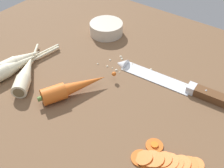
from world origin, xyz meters
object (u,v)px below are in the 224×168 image
object	(u,v)px
parsnip_mid_left	(26,74)
carrot_slice_stray_near	(154,145)
prep_bowl	(106,28)
chefs_knife	(170,82)
carrot_slice_stack	(166,162)
parsnip_mid_right	(21,60)
parsnip_front	(14,67)
carrot_slice_stray_mid	(144,161)
whole_carrot	(72,88)

from	to	relation	value
parsnip_mid_left	carrot_slice_stray_near	distance (cm)	39.33
prep_bowl	chefs_knife	bearing A→B (deg)	-18.85
carrot_slice_stack	prep_bowl	bearing A→B (deg)	140.58
carrot_slice_stack	prep_bowl	distance (cm)	52.25
parsnip_mid_right	carrot_slice_stack	distance (cm)	49.42
parsnip_front	parsnip_mid_left	size ratio (longest dim) A/B	1.15
parsnip_mid_left	carrot_slice_stack	xyz separation A→B (cm)	(43.37, -1.21, -0.53)
chefs_knife	carrot_slice_stray_mid	xyz separation A→B (cm)	(7.13, -24.99, -0.29)
chefs_knife	carrot_slice_stray_mid	distance (cm)	25.99
whole_carrot	parsnip_front	bearing A→B (deg)	-170.96
parsnip_mid_right	carrot_slice_stack	bearing A→B (deg)	-5.36
parsnip_mid_left	carrot_slice_stray_near	xyz separation A→B (cm)	(39.26, 1.66, -1.62)
chefs_knife	parsnip_front	bearing A→B (deg)	-149.95
whole_carrot	parsnip_mid_left	distance (cm)	14.46
chefs_knife	parsnip_front	xyz separation A→B (cm)	(-37.41, -21.65, 1.33)
chefs_knife	carrot_slice_stack	xyz separation A→B (cm)	(10.97, -23.15, 0.80)
parsnip_front	carrot_slice_stray_near	size ratio (longest dim) A/B	5.98
chefs_knife	prep_bowl	world-z (taller)	prep_bowl
chefs_knife	prep_bowl	size ratio (longest dim) A/B	3.17
chefs_knife	carrot_slice_stray_mid	world-z (taller)	chefs_knife
whole_carrot	carrot_slice_stack	xyz separation A→B (cm)	(29.30, -4.53, -0.65)
parsnip_front	carrot_slice_stack	bearing A→B (deg)	-1.78
chefs_knife	parsnip_front	size ratio (longest dim) A/B	1.53
parsnip_mid_right	carrot_slice_stray_mid	bearing A→B (deg)	-8.11
parsnip_mid_left	carrot_slice_stray_near	bearing A→B (deg)	2.42
whole_carrot	carrot_slice_stack	bearing A→B (deg)	-8.80
chefs_knife	carrot_slice_stray_near	world-z (taller)	chefs_knife
carrot_slice_stray_mid	prep_bowl	world-z (taller)	prep_bowl
chefs_knife	parsnip_mid_left	xyz separation A→B (cm)	(-32.40, -21.94, 1.33)
prep_bowl	parsnip_front	bearing A→B (deg)	-104.21
carrot_slice_stack	carrot_slice_stray_mid	world-z (taller)	carrot_slice_stack
parsnip_front	prep_bowl	distance (cm)	32.68
whole_carrot	carrot_slice_stray_near	world-z (taller)	whole_carrot
carrot_slice_stray_mid	parsnip_mid_left	bearing A→B (deg)	175.59
chefs_knife	parsnip_mid_right	world-z (taller)	parsnip_mid_right
parsnip_front	carrot_slice_stack	world-z (taller)	parsnip_front
carrot_slice_stray_near	whole_carrot	bearing A→B (deg)	176.21
parsnip_mid_left	prep_bowl	world-z (taller)	same
carrot_slice_stray_mid	whole_carrot	bearing A→B (deg)	165.93
carrot_slice_stack	carrot_slice_stray_near	bearing A→B (deg)	145.10
whole_carrot	carrot_slice_stray_near	distance (cm)	25.30
chefs_knife	parsnip_mid_right	size ratio (longest dim) A/B	1.80
parsnip_front	parsnip_mid_right	size ratio (longest dim) A/B	1.18
parsnip_mid_right	carrot_slice_stack	world-z (taller)	parsnip_mid_right
carrot_slice_stray_near	prep_bowl	bearing A→B (deg)	140.10
parsnip_mid_left	chefs_knife	bearing A→B (deg)	34.10
chefs_knife	whole_carrot	world-z (taller)	whole_carrot
prep_bowl	whole_carrot	bearing A→B (deg)	-68.89
parsnip_front	carrot_slice_stray_mid	size ratio (longest dim) A/B	7.37
parsnip_mid_left	carrot_slice_stack	world-z (taller)	parsnip_mid_left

